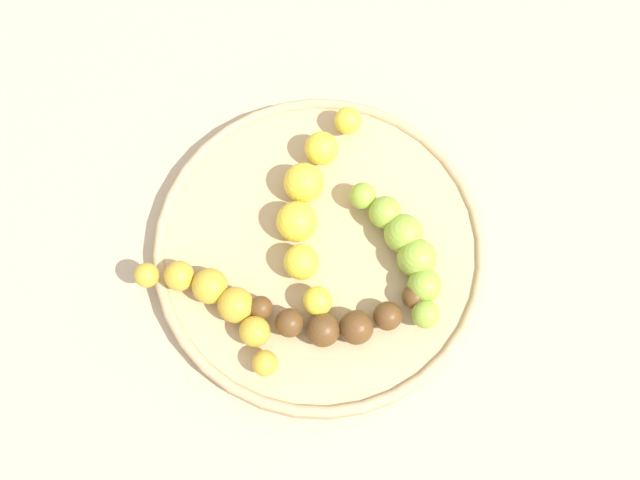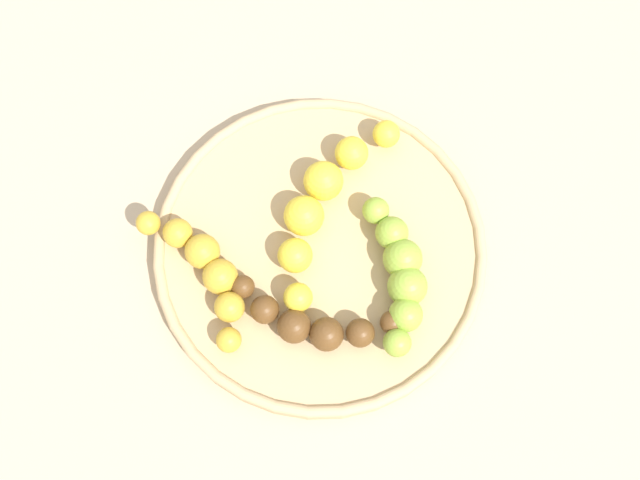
{
  "view_description": "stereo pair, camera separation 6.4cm",
  "coord_description": "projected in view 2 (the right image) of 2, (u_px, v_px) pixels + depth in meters",
  "views": [
    {
      "loc": [
        -0.07,
        0.19,
        0.64
      ],
      "look_at": [
        0.0,
        0.0,
        0.04
      ],
      "focal_mm": 41.7,
      "sensor_mm": 36.0,
      "label": 1
    },
    {
      "loc": [
        -0.12,
        0.16,
        0.64
      ],
      "look_at": [
        0.0,
        0.0,
        0.04
      ],
      "focal_mm": 41.7,
      "sensor_mm": 36.0,
      "label": 2
    }
  ],
  "objects": [
    {
      "name": "ground_plane",
      "position": [
        320.0,
        253.0,
        0.67
      ],
      "size": [
        2.4,
        2.4,
        0.0
      ],
      "primitive_type": "plane",
      "color": "tan"
    },
    {
      "name": "fruit_bowl",
      "position": [
        320.0,
        249.0,
        0.66
      ],
      "size": [
        0.3,
        0.3,
        0.02
      ],
      "color": "tan",
      "rests_on": "ground_plane"
    },
    {
      "name": "banana_yellow",
      "position": [
        322.0,
        202.0,
        0.65
      ],
      "size": [
        0.08,
        0.19,
        0.04
      ],
      "rotation": [
        0.0,
        0.0,
        0.18
      ],
      "color": "yellow",
      "rests_on": "fruit_bowl"
    },
    {
      "name": "banana_spotted",
      "position": [
        205.0,
        268.0,
        0.63
      ],
      "size": [
        0.14,
        0.07,
        0.03
      ],
      "rotation": [
        0.0,
        0.0,
        4.43
      ],
      "color": "gold",
      "rests_on": "fruit_bowl"
    },
    {
      "name": "banana_overripe",
      "position": [
        312.0,
        323.0,
        0.62
      ],
      "size": [
        0.14,
        0.08,
        0.03
      ],
      "rotation": [
        0.0,
        0.0,
        1.99
      ],
      "color": "#593819",
      "rests_on": "fruit_bowl"
    },
    {
      "name": "banana_green",
      "position": [
        400.0,
        273.0,
        0.63
      ],
      "size": [
        0.11,
        0.11,
        0.03
      ],
      "rotation": [
        0.0,
        0.0,
        3.93
      ],
      "color": "#8CAD38",
      "rests_on": "fruit_bowl"
    }
  ]
}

